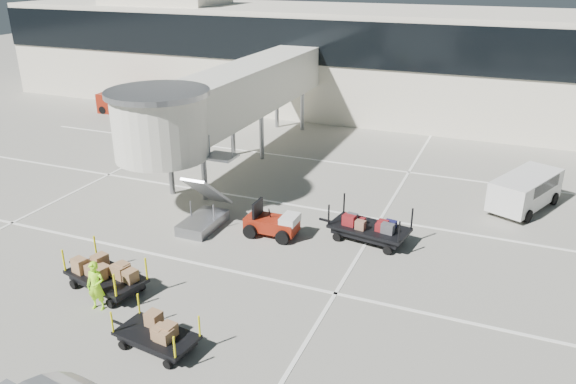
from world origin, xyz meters
name	(u,v)px	position (x,y,z in m)	size (l,w,h in m)	color
ground	(168,287)	(0.00, 0.00, 0.00)	(140.00, 140.00, 0.00)	#9F9C8E
lane_markings	(257,196)	(-0.67, 9.33, 0.01)	(40.00, 30.00, 0.02)	white
terminal	(368,59)	(-0.35, 29.94, 4.11)	(64.00, 12.11, 15.20)	beige
jet_bridge	(225,99)	(-3.97, 12.26, 4.28)	(5.70, 20.40, 6.03)	silver
baggage_tug	(273,224)	(1.91, 5.54, 0.57)	(2.39, 1.52, 1.56)	maroon
suitcase_cart	(370,229)	(6.06, 6.63, 0.58)	(4.27, 2.21, 1.64)	black
box_cart_near	(156,335)	(1.67, -3.16, 0.49)	(3.32, 1.64, 1.28)	black
box_cart_far	(104,275)	(-2.15, -0.97, 0.61)	(3.92, 2.24, 1.50)	black
ground_worker	(96,286)	(-1.50, -2.10, 0.93)	(0.67, 0.44, 1.85)	#A3FF1A
minivan	(527,188)	(12.31, 13.18, 1.03)	(3.49, 4.88, 1.72)	silver
belt_loader	(124,104)	(-18.09, 21.04, 0.79)	(4.34, 1.88, 2.06)	maroon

